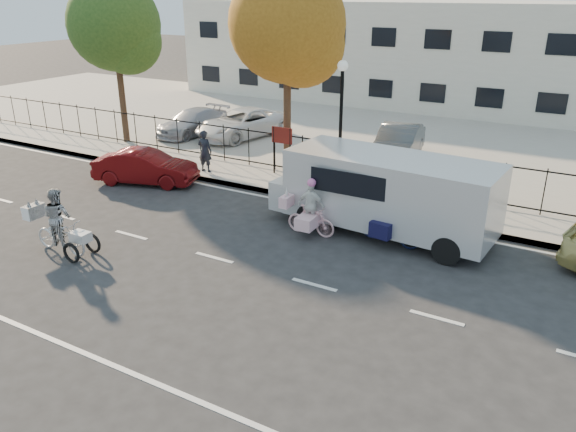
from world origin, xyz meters
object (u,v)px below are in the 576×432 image
Objects in this scene: unicorn_bike at (310,214)px; pedestrian at (205,151)px; lamppost at (341,102)px; lot_car_b at (242,123)px; white_van at (386,191)px; zebra_trike at (60,228)px; bull_bike at (390,218)px; red_sedan at (145,167)px; lot_car_a at (193,122)px; lot_car_c at (398,143)px.

pedestrian reaches higher than unicorn_bike.
lot_car_b is (-6.86, 4.02, -2.30)m from lamppost.
lamppost reaches higher than white_van.
zebra_trike reaches higher than unicorn_bike.
unicorn_bike is at bearing -141.80° from white_van.
unicorn_bike is at bearing 113.24° from bull_bike.
lamppost is at bearing 12.97° from unicorn_bike.
red_sedan is at bearing -154.86° from lamppost.
lot_car_b is (-2.54, 12.55, 0.10)m from zebra_trike.
lot_car_b is at bearing 9.95° from zebra_trike.
zebra_trike is 9.09m from white_van.
red_sedan is 6.97m from lot_car_a.
lot_car_b is (-0.47, 7.02, 0.19)m from red_sedan.
lot_car_a is (-4.16, 4.47, -0.21)m from pedestrian.
unicorn_bike is at bearing 150.28° from pedestrian.
zebra_trike is 6.88m from unicorn_bike.
bull_bike is at bearing -24.24° from lot_car_b.
lamppost reaches higher than lot_car_c.
lot_car_a is 2.48m from lot_car_b.
bull_bike reaches higher than lot_car_b.
red_sedan is 2.34× the size of pedestrian.
lot_car_a is at bearing 53.10° from unicorn_bike.
lot_car_a is (-10.26, 7.53, 0.10)m from unicorn_bike.
unicorn_bike is 0.81× the size of bull_bike.
pedestrian is 0.40× the size of lot_car_a.
red_sedan is at bearing -143.40° from lot_car_c.
white_van reaches higher than zebra_trike.
bull_bike is at bearing -111.17° from red_sedan.
white_van is 13.64m from lot_car_a.
white_van reaches higher than lot_car_a.
white_van is (7.15, 5.59, 0.57)m from zebra_trike.
lamppost is 2.04× the size of bull_bike.
lot_car_b reaches higher than lot_car_a.
lamppost reaches higher than red_sedan.
pedestrian is at bearing -52.18° from red_sedan.
red_sedan is 10.01m from lot_car_c.
red_sedan is at bearing -175.43° from white_van.
lot_car_c is (10.05, 0.60, 0.12)m from lot_car_a.
red_sedan is at bearing 52.27° from pedestrian.
lot_car_b is (-9.69, 6.97, -0.47)m from white_van.
lot_car_a is at bearing 21.03° from zebra_trike.
pedestrian is at bearing 82.01° from bull_bike.
pedestrian is at bearing 171.25° from white_van.
zebra_trike is 9.00m from bull_bike.
lot_car_c is (-2.03, 6.91, -0.43)m from white_van.
lot_car_a is at bearing -151.65° from lot_car_b.
lamppost is 5.64m from pedestrian.
bull_bike is at bearing -76.06° from unicorn_bike.
unicorn_bike reaches higher than lot_car_c.
lot_car_a is (-12.46, 6.96, -0.03)m from bull_bike.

